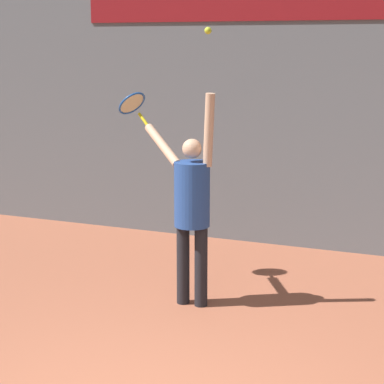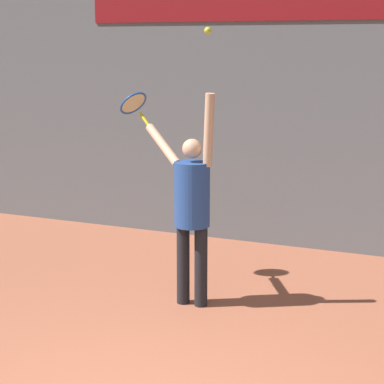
{
  "view_description": "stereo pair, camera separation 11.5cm",
  "coord_description": "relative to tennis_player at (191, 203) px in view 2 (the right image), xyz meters",
  "views": [
    {
      "loc": [
        1.9,
        -3.59,
        2.59
      ],
      "look_at": [
        -0.58,
        2.59,
        1.16
      ],
      "focal_mm": 65.0,
      "sensor_mm": 36.0,
      "label": 1
    },
    {
      "loc": [
        2.01,
        -3.54,
        2.59
      ],
      "look_at": [
        -0.58,
        2.59,
        1.16
      ],
      "focal_mm": 65.0,
      "sensor_mm": 36.0,
      "label": 2
    }
  ],
  "objects": [
    {
      "name": "back_wall",
      "position": [
        0.59,
        2.43,
        1.45
      ],
      "size": [
        18.0,
        0.1,
        5.0
      ],
      "color": "slate",
      "rests_on": "ground_plane"
    },
    {
      "name": "tennis_player",
      "position": [
        0.0,
        0.0,
        0.0
      ],
      "size": [
        0.96,
        0.63,
        2.14
      ],
      "color": "black",
      "rests_on": "ground_plane"
    },
    {
      "name": "tennis_racket",
      "position": [
        -0.87,
        0.49,
        0.9
      ],
      "size": [
        0.43,
        0.39,
        0.37
      ],
      "color": "yellow"
    },
    {
      "name": "tennis_ball",
      "position": [
        0.18,
        -0.04,
        1.65
      ],
      "size": [
        0.07,
        0.07,
        0.07
      ],
      "color": "#CCDB2D"
    }
  ]
}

